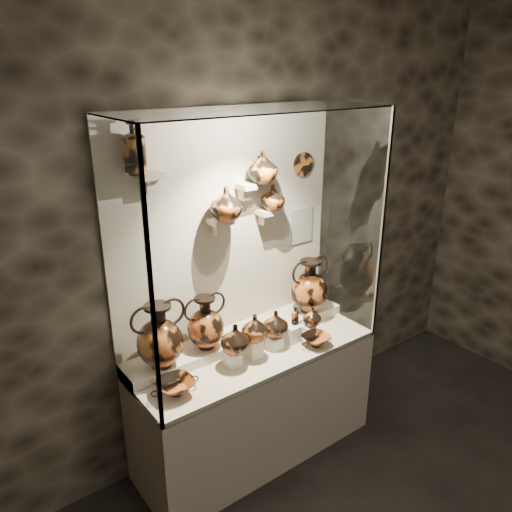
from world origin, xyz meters
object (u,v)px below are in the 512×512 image
Objects in this scene: lekythos_tall at (134,145)px; jug_e at (312,316)px; amphora_left at (160,335)px; ovoid_vase_b at (263,167)px; amphora_mid at (205,322)px; jug_a at (235,339)px; amphora_right at (309,286)px; ovoid_vase_c at (273,197)px; ovoid_vase_a at (226,204)px; jug_c at (275,323)px; kylix_left at (175,386)px; lekythos_small at (295,315)px; jug_b at (255,328)px; kylix_right at (316,339)px.

jug_e is at bearing -39.04° from lekythos_tall.
amphora_left is at bearing -106.48° from lekythos_tall.
lekythos_tall is at bearing 157.56° from ovoid_vase_b.
amphora_mid is 1.77× the size of ovoid_vase_b.
jug_a is at bearing -170.23° from jug_e.
amphora_right is at bearing -19.71° from amphora_left.
amphora_left is 1.23m from ovoid_vase_b.
ovoid_vase_c is (-0.29, 0.08, 0.70)m from amphora_right.
ovoid_vase_a is (0.54, 0.06, 0.72)m from amphora_left.
amphora_right is 1.28× the size of lekythos_tall.
kylix_left is (-0.79, -0.06, -0.12)m from jug_c.
ovoid_vase_c reaches higher than kylix_left.
ovoid_vase_c reaches higher than lekythos_small.
amphora_left is 0.46m from jug_a.
ovoid_vase_a is (0.57, 0.29, 0.94)m from kylix_left.
jug_b is 0.90× the size of ovoid_vase_b.
lekythos_tall is (-0.78, 0.26, 1.22)m from jug_c.
amphora_mid is 2.53× the size of lekythos_small.
lekythos_small is at bearing 22.95° from jug_a.
jug_a is at bearing -152.04° from jug_c.
ovoid_vase_b is at bearing 147.97° from amphora_right.
amphora_left is 1.75× the size of kylix_right.
ovoid_vase_c is at bearing -2.57° from amphora_mid.
jug_c is at bearing 24.39° from jug_a.
ovoid_vase_b is (-0.11, 0.23, 1.00)m from lekythos_small.
jug_e is 0.48× the size of kylix_left.
ovoid_vase_b is (0.83, 0.07, 0.91)m from amphora_left.
jug_a is 0.35m from jug_c.
jug_e is at bearing -149.44° from amphora_right.
amphora_left is 0.90m from ovoid_vase_a.
ovoid_vase_a is (-0.46, 0.38, 0.95)m from kylix_right.
jug_c is at bearing -42.64° from lekythos_tall.
amphora_left is at bearing 63.82° from kylix_left.
jug_e is at bearing -17.30° from kylix_left.
jug_b is at bearing -175.23° from kylix_right.
kylix_left is (-0.03, -0.22, -0.22)m from amphora_left.
kylix_right is (0.06, -0.15, -0.14)m from lekythos_small.
ovoid_vase_b is (0.41, 0.26, 0.99)m from jug_a.
kylix_right is at bearing -147.16° from amphora_right.
lekythos_tall is at bearing 77.72° from amphora_left.
lekythos_small is 0.70× the size of ovoid_vase_b.
amphora_right is at bearing -16.15° from ovoid_vase_c.
kylix_left is at bearing -152.36° from jug_c.
jug_c is 0.80m from kylix_left.
jug_e is at bearing -29.73° from ovoid_vase_a.
kylix_right is at bearing -35.39° from amphora_mid.
amphora_left reaches higher than jug_c.
jug_b is 0.36m from lekythos_small.
ovoid_vase_a reaches higher than lekythos_small.
lekythos_tall reaches higher than kylix_right.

